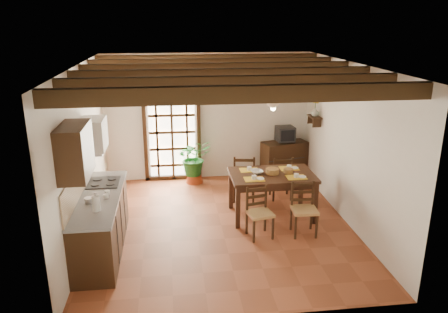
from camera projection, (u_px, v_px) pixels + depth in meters
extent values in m
plane|color=brown|center=(221.00, 225.00, 7.73)|extent=(5.00, 5.00, 0.00)
cube|color=silver|center=(208.00, 117.00, 9.66)|extent=(4.50, 0.02, 2.80)
cube|color=silver|center=(247.00, 213.00, 4.94)|extent=(4.50, 0.02, 2.80)
cube|color=silver|center=(83.00, 155.00, 7.03)|extent=(0.02, 5.00, 2.80)
cube|color=silver|center=(350.00, 145.00, 7.57)|extent=(0.02, 5.00, 2.80)
cube|color=white|center=(221.00, 65.00, 6.87)|extent=(4.50, 5.00, 0.02)
cube|color=black|center=(243.00, 94.00, 4.92)|extent=(4.50, 0.14, 0.20)
cube|color=black|center=(232.00, 83.00, 5.72)|extent=(4.50, 0.14, 0.20)
cube|color=black|center=(224.00, 75.00, 6.51)|extent=(4.50, 0.14, 0.20)
cube|color=black|center=(218.00, 69.00, 7.30)|extent=(4.50, 0.14, 0.20)
cube|color=black|center=(213.00, 64.00, 8.10)|extent=(4.50, 0.14, 0.20)
cube|color=black|center=(209.00, 60.00, 8.89)|extent=(4.50, 0.14, 0.20)
cube|color=white|center=(172.00, 132.00, 9.65)|extent=(1.01, 0.02, 2.11)
cube|color=black|center=(170.00, 80.00, 9.25)|extent=(1.26, 0.10, 0.08)
cube|color=black|center=(145.00, 133.00, 9.53)|extent=(0.08, 0.10, 2.28)
cube|color=black|center=(199.00, 131.00, 9.67)|extent=(0.08, 0.10, 2.28)
cube|color=black|center=(172.00, 132.00, 9.58)|extent=(1.01, 0.03, 2.02)
cube|color=black|center=(102.00, 224.00, 6.80)|extent=(0.60, 2.20, 0.88)
cube|color=slate|center=(99.00, 197.00, 6.66)|extent=(0.64, 2.25, 0.04)
cube|color=tan|center=(78.00, 184.00, 6.55)|extent=(0.02, 2.20, 0.50)
cube|color=black|center=(75.00, 151.00, 5.69)|extent=(0.35, 0.80, 0.70)
cube|color=white|center=(93.00, 134.00, 6.90)|extent=(0.38, 0.60, 0.50)
cube|color=silver|center=(94.00, 150.00, 6.99)|extent=(0.32, 0.55, 0.04)
cube|color=black|center=(104.00, 183.00, 7.17)|extent=(0.50, 0.55, 0.02)
cylinder|color=white|center=(96.00, 204.00, 6.10)|extent=(0.11, 0.11, 0.24)
cylinder|color=silver|center=(89.00, 201.00, 6.39)|extent=(0.14, 0.14, 0.10)
cube|color=#331C10|center=(272.00, 175.00, 7.88)|extent=(1.51, 0.97, 0.05)
cube|color=#331C10|center=(272.00, 179.00, 7.91)|extent=(1.36, 0.88, 0.11)
cube|color=#331C10|center=(301.00, 186.00, 8.49)|extent=(0.08, 0.08, 0.77)
cube|color=#331C10|center=(231.00, 189.00, 8.32)|extent=(0.08, 0.08, 0.77)
cube|color=#331C10|center=(315.00, 203.00, 7.69)|extent=(0.08, 0.08, 0.77)
cube|color=#331C10|center=(238.00, 208.00, 7.53)|extent=(0.08, 0.08, 0.77)
cube|color=tan|center=(260.00, 214.00, 7.21)|extent=(0.46, 0.45, 0.05)
cube|color=black|center=(257.00, 198.00, 7.28)|extent=(0.39, 0.11, 0.43)
cube|color=black|center=(260.00, 225.00, 7.27)|extent=(0.44, 0.42, 0.42)
cube|color=tan|center=(304.00, 210.00, 7.29)|extent=(0.43, 0.41, 0.05)
cube|color=black|center=(303.00, 194.00, 7.38)|extent=(0.41, 0.05, 0.45)
cube|color=black|center=(304.00, 222.00, 7.36)|extent=(0.41, 0.39, 0.44)
cube|color=tan|center=(244.00, 177.00, 8.68)|extent=(0.50, 0.48, 0.05)
cube|color=black|center=(244.00, 169.00, 8.44)|extent=(0.44, 0.11, 0.48)
cube|color=black|center=(244.00, 189.00, 8.75)|extent=(0.48, 0.46, 0.47)
cube|color=tan|center=(281.00, 177.00, 8.78)|extent=(0.42, 0.41, 0.05)
cube|color=black|center=(283.00, 169.00, 8.55)|extent=(0.42, 0.04, 0.46)
cube|color=black|center=(280.00, 187.00, 8.85)|extent=(0.40, 0.38, 0.45)
cube|color=gold|center=(254.00, 176.00, 7.58)|extent=(0.35, 0.26, 0.01)
cube|color=gold|center=(296.00, 174.00, 7.67)|extent=(0.35, 0.26, 0.01)
cube|color=gold|center=(249.00, 167.00, 8.03)|extent=(0.35, 0.26, 0.01)
cube|color=gold|center=(289.00, 165.00, 8.12)|extent=(0.35, 0.26, 0.01)
cylinder|color=olive|center=(272.00, 168.00, 7.84)|extent=(0.24, 0.24, 0.10)
imported|color=white|center=(257.00, 172.00, 7.88)|extent=(0.25, 0.25, 0.05)
cube|color=black|center=(284.00, 160.00, 9.90)|extent=(1.08, 0.68, 0.85)
cube|color=black|center=(285.00, 134.00, 9.71)|extent=(0.41, 0.38, 0.33)
cube|color=black|center=(287.00, 136.00, 9.55)|extent=(0.31, 0.05, 0.25)
cube|color=white|center=(275.00, 100.00, 9.71)|extent=(0.25, 0.03, 0.32)
cone|color=maroon|center=(194.00, 178.00, 9.70)|extent=(0.38, 0.38, 0.23)
imported|color=#144C19|center=(194.00, 158.00, 9.56)|extent=(2.26, 2.07, 2.10)
cube|color=black|center=(315.00, 117.00, 9.02)|extent=(0.20, 0.42, 0.03)
cube|color=black|center=(317.00, 123.00, 8.89)|extent=(0.18, 0.03, 0.18)
cube|color=black|center=(312.00, 119.00, 9.21)|extent=(0.18, 0.03, 0.18)
imported|color=#B2BFB2|center=(315.00, 112.00, 8.99)|extent=(0.15, 0.15, 0.15)
sphere|color=gold|center=(316.00, 102.00, 8.92)|extent=(0.14, 0.14, 0.14)
cylinder|color=#144C19|center=(315.00, 109.00, 8.97)|extent=(0.01, 0.01, 0.28)
cube|color=brown|center=(320.00, 93.00, 8.88)|extent=(0.03, 0.32, 0.32)
cube|color=#C3B292|center=(319.00, 93.00, 8.87)|extent=(0.01, 0.26, 0.26)
cylinder|color=black|center=(274.00, 82.00, 7.47)|extent=(0.01, 0.01, 0.70)
cone|color=beige|center=(273.00, 104.00, 7.58)|extent=(0.36, 0.36, 0.14)
sphere|color=#FFD88C|center=(273.00, 108.00, 7.61)|extent=(0.09, 0.09, 0.09)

